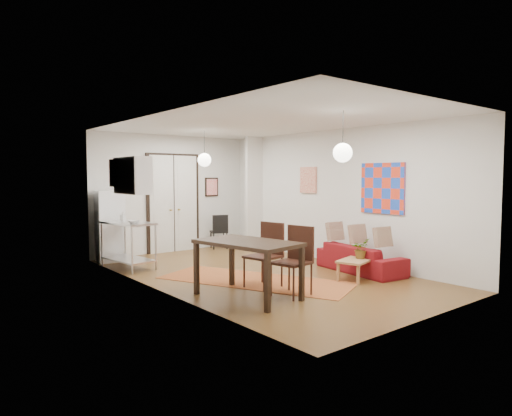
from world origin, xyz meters
TOP-DOWN VIEW (x-y plane):
  - floor at (0.00, 0.00)m, footprint 7.00×7.00m
  - ceiling at (0.00, 0.00)m, footprint 4.20×7.00m
  - wall_back at (0.00, 3.50)m, footprint 4.20×0.02m
  - wall_front at (0.00, -3.50)m, footprint 4.20×0.02m
  - wall_left at (-2.10, 0.00)m, footprint 0.02×7.00m
  - wall_right at (2.10, 0.00)m, footprint 0.02×7.00m
  - double_doors at (0.00, 3.46)m, footprint 1.44×0.06m
  - stub_partition at (1.85, 2.55)m, footprint 0.50×0.10m
  - wall_cabinet at (-1.92, 1.50)m, footprint 0.35×1.00m
  - painting_popart at (2.08, -1.25)m, footprint 0.05×1.00m
  - painting_abstract at (2.08, 0.80)m, footprint 0.05×0.50m
  - poster_back at (1.15, 3.47)m, footprint 0.40×0.03m
  - print_left at (-2.07, 2.00)m, footprint 0.03×0.44m
  - pendant_back at (0.00, 2.00)m, footprint 0.30×0.30m
  - pendant_front at (0.00, -2.00)m, footprint 0.30×0.30m
  - kilim_rug at (-0.43, -0.35)m, footprint 2.65×3.71m
  - sofa at (1.68, -1.05)m, footprint 1.95×0.98m
  - coffee_table at (1.09, -1.43)m, footprint 0.94×0.69m
  - potted_plant at (1.19, -1.43)m, footprint 0.37×0.40m
  - kitchen_counter at (-1.75, 2.16)m, footprint 0.79×1.32m
  - bowl at (-1.75, 1.86)m, footprint 0.28×0.28m
  - soap_bottle at (-1.75, 2.41)m, footprint 0.12×0.11m
  - fridge at (-1.75, 3.15)m, footprint 0.63×0.63m
  - dining_table at (-1.23, -1.17)m, footprint 1.17×1.73m
  - dining_chair_near at (-0.63, -0.71)m, footprint 0.60×0.79m
  - dining_chair_far at (-0.63, -1.41)m, footprint 0.60×0.79m
  - black_side_chair at (1.15, 3.23)m, footprint 0.52×0.54m

SIDE VIEW (x-z plane):
  - floor at x=0.00m, z-range 0.00..0.00m
  - kilim_rug at x=-0.43m, z-range 0.00..0.01m
  - sofa at x=1.68m, z-range 0.00..0.54m
  - coffee_table at x=1.09m, z-range 0.14..0.51m
  - black_side_chair at x=1.15m, z-range 0.07..0.96m
  - potted_plant at x=1.19m, z-range 0.38..0.74m
  - kitchen_counter at x=-1.75m, z-range 0.15..1.10m
  - dining_chair_near at x=-0.63m, z-range 0.09..1.19m
  - dining_chair_far at x=-0.63m, z-range 0.09..1.19m
  - dining_table at x=-1.23m, z-range 0.34..1.23m
  - fridge at x=-1.75m, z-range 0.00..1.58m
  - bowl at x=-1.75m, z-range 0.95..1.01m
  - soap_bottle at x=-1.75m, z-range 0.95..1.15m
  - double_doors at x=0.00m, z-range -0.05..2.45m
  - wall_back at x=0.00m, z-range 0.00..2.90m
  - wall_front at x=0.00m, z-range 0.00..2.90m
  - wall_left at x=-2.10m, z-range 0.00..2.90m
  - wall_right at x=2.10m, z-range 0.00..2.90m
  - stub_partition at x=1.85m, z-range 0.00..2.90m
  - poster_back at x=1.15m, z-range 1.35..1.85m
  - painting_popart at x=2.08m, z-range 1.15..2.15m
  - painting_abstract at x=2.08m, z-range 1.50..2.10m
  - wall_cabinet at x=-1.92m, z-range 1.55..2.25m
  - print_left at x=-2.07m, z-range 1.68..2.22m
  - pendant_back at x=0.00m, z-range 1.85..2.65m
  - pendant_front at x=0.00m, z-range 1.85..2.65m
  - ceiling at x=0.00m, z-range 2.89..2.91m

